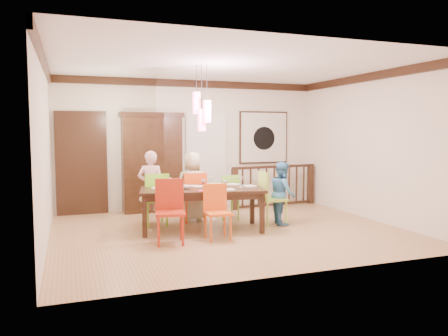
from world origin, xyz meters
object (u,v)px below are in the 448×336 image
object	(u,v)px
china_hutch	(152,162)
dining_table	(202,193)
chair_far_left	(155,195)
person_far_left	(151,187)
chair_end_right	(273,194)
balustrade	(274,185)
person_far_mid	(193,187)
person_end_right	(282,193)

from	to	relation	value
china_hutch	dining_table	bearing A→B (deg)	-76.65
chair_far_left	person_far_left	xyz separation A→B (m)	(-0.04, 0.16, 0.13)
chair_far_left	china_hutch	distance (m)	1.52
chair_end_right	china_hutch	bearing A→B (deg)	45.05
balustrade	china_hutch	bearing A→B (deg)	167.20
dining_table	person_far_mid	world-z (taller)	person_far_mid
chair_end_right	person_end_right	world-z (taller)	person_end_right
chair_far_left	balustrade	world-z (taller)	chair_far_left
china_hutch	person_end_right	world-z (taller)	china_hutch
chair_end_right	china_hutch	distance (m)	2.89
dining_table	person_far_left	distance (m)	1.13
balustrade	person_end_right	distance (m)	1.90
dining_table	person_far_left	world-z (taller)	person_far_left
china_hutch	balustrade	world-z (taller)	china_hutch
chair_end_right	person_far_mid	bearing A→B (deg)	61.89
dining_table	person_far_left	xyz separation A→B (m)	(-0.75, 0.85, 0.03)
dining_table	person_far_mid	bearing A→B (deg)	97.70
china_hutch	balustrade	xyz separation A→B (m)	(2.79, -0.35, -0.58)
chair_end_right	balustrade	xyz separation A→B (m)	(0.90, 1.79, -0.08)
person_far_left	person_end_right	bearing A→B (deg)	-177.08
balustrade	person_far_mid	xyz separation A→B (m)	(-2.24, -0.96, 0.18)
chair_end_right	balustrade	size ratio (longest dim) A/B	0.46
chair_far_left	china_hutch	world-z (taller)	china_hutch
china_hutch	person_far_mid	xyz separation A→B (m)	(0.55, -1.31, -0.40)
person_far_left	china_hutch	bearing A→B (deg)	-78.42
balustrade	chair_end_right	bearing A→B (deg)	-122.49
dining_table	china_hutch	distance (m)	2.21
china_hutch	person_far_left	xyz separation A→B (m)	(-0.25, -1.26, -0.39)
china_hutch	person_end_right	size ratio (longest dim) A/B	1.82
chair_far_left	person_end_right	xyz separation A→B (m)	(2.30, -0.70, 0.03)
person_end_right	chair_far_left	bearing A→B (deg)	86.49
chair_end_right	china_hutch	world-z (taller)	china_hutch
person_end_right	chair_end_right	bearing A→B (deg)	109.21
china_hutch	chair_end_right	bearing A→B (deg)	-48.58
chair_end_right	dining_table	bearing A→B (deg)	92.49
chair_far_left	balustrade	distance (m)	3.19
china_hutch	person_far_left	world-z (taller)	china_hutch
dining_table	person_end_right	bearing A→B (deg)	11.04
chair_end_right	person_far_left	bearing A→B (deg)	71.37
person_end_right	dining_table	bearing A→B (deg)	103.11
chair_far_left	balustrade	size ratio (longest dim) A/B	0.45
chair_far_left	china_hutch	size ratio (longest dim) A/B	0.46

